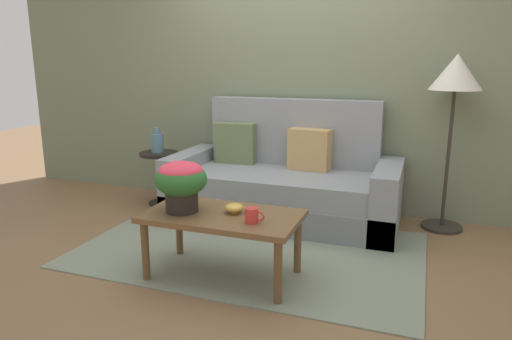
{
  "coord_description": "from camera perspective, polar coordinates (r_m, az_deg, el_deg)",
  "views": [
    {
      "loc": [
        1.2,
        -3.16,
        1.44
      ],
      "look_at": [
        -0.0,
        0.13,
        0.61
      ],
      "focal_mm": 32.73,
      "sensor_mm": 36.0,
      "label": 1
    }
  ],
  "objects": [
    {
      "name": "couch",
      "position": [
        4.29,
        3.41,
        -1.75
      ],
      "size": [
        2.06,
        0.9,
        1.08
      ],
      "color": "slate",
      "rests_on": "ground"
    },
    {
      "name": "area_rug",
      "position": [
        3.66,
        -0.73,
        -9.69
      ],
      "size": [
        2.57,
        1.62,
        0.01
      ],
      "primitive_type": "cube",
      "color": "gray",
      "rests_on": "ground"
    },
    {
      "name": "ground_plane",
      "position": [
        3.67,
        -0.68,
        -9.71
      ],
      "size": [
        14.0,
        14.0,
        0.0
      ],
      "primitive_type": "plane",
      "color": "brown"
    },
    {
      "name": "coffee_table",
      "position": [
        3.11,
        -4.13,
        -6.3
      ],
      "size": [
        1.03,
        0.56,
        0.45
      ],
      "color": "brown",
      "rests_on": "ground"
    },
    {
      "name": "side_table",
      "position": [
        4.77,
        -11.71,
        0.17
      ],
      "size": [
        0.38,
        0.38,
        0.54
      ],
      "color": "black",
      "rests_on": "ground"
    },
    {
      "name": "potted_plant",
      "position": [
        3.1,
        -9.14,
        -1.3
      ],
      "size": [
        0.34,
        0.34,
        0.34
      ],
      "color": "black",
      "rests_on": "coffee_table"
    },
    {
      "name": "snack_bowl",
      "position": [
        3.08,
        -2.7,
        -4.62
      ],
      "size": [
        0.13,
        0.13,
        0.07
      ],
      "color": "gold",
      "rests_on": "coffee_table"
    },
    {
      "name": "floor_lamp",
      "position": [
        4.18,
        23.17,
        9.63
      ],
      "size": [
        0.42,
        0.42,
        1.48
      ],
      "color": "#2D2823",
      "rests_on": "ground"
    },
    {
      "name": "coffee_mug",
      "position": [
        2.9,
        -0.5,
        -5.56
      ],
      "size": [
        0.13,
        0.08,
        0.09
      ],
      "color": "red",
      "rests_on": "coffee_table"
    },
    {
      "name": "table_vase",
      "position": [
        4.73,
        -11.99,
        3.33
      ],
      "size": [
        0.12,
        0.12,
        0.25
      ],
      "color": "slate",
      "rests_on": "side_table"
    },
    {
      "name": "wall_back",
      "position": [
        4.61,
        5.13,
        12.58
      ],
      "size": [
        6.4,
        0.12,
        2.76
      ],
      "primitive_type": "cube",
      "color": "slate",
      "rests_on": "ground"
    }
  ]
}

